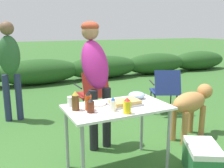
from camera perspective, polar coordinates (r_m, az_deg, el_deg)
The scene contains 17 objects.
shrub_hedge at distance 7.36m, azimuth -16.36°, elevation 2.71°, with size 14.40×0.90×0.71m.
folding_table at distance 2.69m, azimuth 1.21°, elevation -6.65°, with size 1.10×0.64×0.74m.
food_tray at distance 2.70m, azimuth 2.99°, elevation -4.30°, with size 0.34×0.23×0.06m.
plate_stack at distance 2.73m, azimuth -3.59°, elevation -4.49°, with size 0.21×0.21×0.02m, color white.
mixing_bowl at distance 2.96m, azimuth 5.67°, elevation -2.54°, with size 0.20×0.20×0.08m, color #99B2CC.
paper_cup_stack at distance 2.69m, azimuth -9.32°, elevation -3.97°, with size 0.08×0.08×0.11m, color white.
beer_bottle at distance 2.55m, azimuth -8.35°, elevation -3.88°, with size 0.08×0.08×0.20m.
bbq_sauce_bottle at distance 2.47m, azimuth -4.90°, elevation -4.98°, with size 0.07×0.07×0.14m.
mayo_bottle at distance 2.50m, azimuth 0.24°, elevation -4.71°, with size 0.06×0.06×0.14m.
mustard_bottle at distance 2.43m, azimuth 3.48°, elevation -5.00°, with size 0.08×0.08×0.16m.
hot_sauce_bottle at distance 2.54m, azimuth -5.45°, elevation -3.87°, with size 0.07×0.07×0.20m.
standing_person_in_gray_fleece at distance 3.21m, azimuth -3.86°, elevation 3.32°, with size 0.40×0.51×1.64m.
standing_person_in_dark_puffer at distance 4.46m, azimuth -22.33°, elevation 4.70°, with size 0.36×0.27×1.67m.
dog at distance 3.73m, azimuth 17.77°, elevation -4.27°, with size 1.02×0.43×0.75m.
camp_chair_green_behind_table at distance 4.41m, azimuth -4.51°, elevation -1.66°, with size 0.49×0.59×0.83m.
camp_chair_near_hedge at distance 4.70m, azimuth 12.06°, elevation -1.02°, with size 0.66×0.73×0.83m.
cooler_box at distance 2.97m, azimuth 19.91°, elevation -15.95°, with size 0.51×0.58×0.34m.
Camera 1 is at (-1.15, -2.27, 1.55)m, focal length 40.00 mm.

